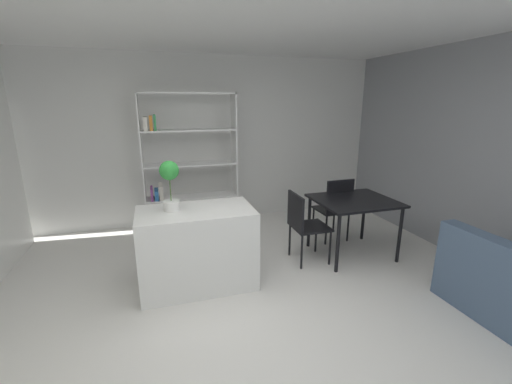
{
  "coord_description": "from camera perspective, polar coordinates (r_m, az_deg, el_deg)",
  "views": [
    {
      "loc": [
        -0.67,
        -2.67,
        2.01
      ],
      "look_at": [
        0.35,
        0.65,
        1.06
      ],
      "focal_mm": 23.28,
      "sensor_mm": 36.0,
      "label": 1
    }
  ],
  "objects": [
    {
      "name": "ground_plane",
      "position": [
        3.41,
        -2.51,
        -20.84
      ],
      "size": [
        8.71,
        8.71,
        0.0
      ],
      "primitive_type": "plane",
      "color": "silver"
    },
    {
      "name": "dining_chair_far",
      "position": [
        4.96,
        13.47,
        -2.19
      ],
      "size": [
        0.44,
        0.46,
        0.95
      ],
      "rotation": [
        0.0,
        0.0,
        3.17
      ],
      "color": "black",
      "rests_on": "ground_plane"
    },
    {
      "name": "potted_plant_on_island",
      "position": [
        3.57,
        -14.6,
        1.97
      ],
      "size": [
        0.2,
        0.2,
        0.54
      ],
      "color": "white",
      "rests_on": "kitchen_island"
    },
    {
      "name": "dining_chair_island_side",
      "position": [
        4.25,
        8.1,
        -5.01
      ],
      "size": [
        0.45,
        0.46,
        0.91
      ],
      "rotation": [
        0.0,
        0.0,
        1.56
      ],
      "color": "black",
      "rests_on": "ground_plane"
    },
    {
      "name": "back_partition",
      "position": [
        5.64,
        -10.24,
        8.57
      ],
      "size": [
        6.34,
        0.06,
        2.74
      ],
      "primitive_type": "cube",
      "color": "silver",
      "rests_on": "ground_plane"
    },
    {
      "name": "right_partition_gray",
      "position": [
        4.7,
        37.65,
        4.31
      ],
      "size": [
        0.06,
        5.86,
        2.74
      ],
      "primitive_type": "cube",
      "color": "gray",
      "rests_on": "ground_plane"
    },
    {
      "name": "kitchen_island",
      "position": [
        3.78,
        -10.05,
        -9.41
      ],
      "size": [
        1.24,
        0.7,
        0.89
      ],
      "primitive_type": "cube",
      "color": "white",
      "rests_on": "ground_plane"
    },
    {
      "name": "open_bookshelf",
      "position": [
        5.24,
        -12.12,
        4.84
      ],
      "size": [
        1.43,
        0.35,
        2.14
      ],
      "color": "white",
      "rests_on": "ground_plane"
    },
    {
      "name": "dining_table",
      "position": [
        4.55,
        16.47,
        -2.24
      ],
      "size": [
        1.01,
        0.9,
        0.77
      ],
      "color": "black",
      "rests_on": "ground_plane"
    }
  ]
}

